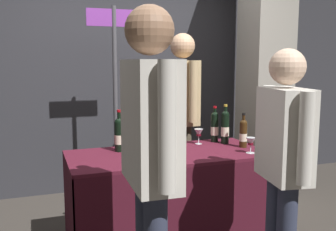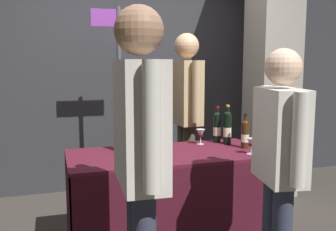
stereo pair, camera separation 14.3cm
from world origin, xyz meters
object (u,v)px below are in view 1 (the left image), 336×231
display_bottle_0 (243,133)px  taster_foreground_right (284,155)px  tasting_table (168,183)px  vendor_presenter (182,105)px  concrete_pillar (265,59)px  booth_signpost (115,87)px  wine_glass_near_vendor (251,142)px  featured_wine_bottle (163,138)px  wine_glass_mid (199,133)px  flower_vase (147,133)px

display_bottle_0 → taster_foreground_right: bearing=-105.3°
tasting_table → vendor_presenter: 0.98m
vendor_presenter → concrete_pillar: bearing=97.5°
tasting_table → booth_signpost: 1.19m
tasting_table → wine_glass_near_vendor: size_ratio=12.47×
vendor_presenter → taster_foreground_right: 1.62m
tasting_table → display_bottle_0: size_ratio=5.36×
vendor_presenter → taster_foreground_right: (0.02, -1.61, -0.13)m
tasting_table → vendor_presenter: size_ratio=0.88×
concrete_pillar → featured_wine_bottle: 1.97m
tasting_table → booth_signpost: booth_signpost is taller
featured_wine_bottle → taster_foreground_right: bearing=-56.8°
featured_wine_bottle → booth_signpost: bearing=97.5°
concrete_pillar → display_bottle_0: size_ratio=10.44×
concrete_pillar → booth_signpost: 1.73m
wine_glass_near_vendor → tasting_table: bearing=159.8°
concrete_pillar → taster_foreground_right: size_ratio=1.93×
featured_wine_bottle → wine_glass_near_vendor: (0.69, -0.11, -0.06)m
wine_glass_mid → flower_vase: bearing=-177.0°
featured_wine_bottle → wine_glass_mid: 0.56m
display_bottle_0 → taster_foreground_right: (-0.24, -0.87, 0.03)m
wine_glass_near_vendor → wine_glass_mid: size_ratio=0.94×
vendor_presenter → flower_vase: bearing=-48.1°
wine_glass_near_vendor → taster_foreground_right: taster_foreground_right is taller
wine_glass_mid → booth_signpost: 0.99m
concrete_pillar → vendor_presenter: size_ratio=1.72×
concrete_pillar → taster_foreground_right: concrete_pillar is taller
wine_glass_near_vendor → vendor_presenter: bearing=102.3°
display_bottle_0 → taster_foreground_right: taster_foreground_right is taller
wine_glass_near_vendor → vendor_presenter: size_ratio=0.07×
tasting_table → wine_glass_mid: wine_glass_mid is taller
tasting_table → flower_vase: 0.44m
vendor_presenter → booth_signpost: 0.69m
tasting_table → vendor_presenter: vendor_presenter is taller
tasting_table → wine_glass_near_vendor: (0.61, -0.23, 0.33)m
display_bottle_0 → vendor_presenter: size_ratio=0.16×
wine_glass_near_vendor → flower_vase: flower_vase is taller
flower_vase → booth_signpost: size_ratio=0.18×
concrete_pillar → wine_glass_mid: concrete_pillar is taller
flower_vase → taster_foreground_right: bearing=-63.6°
booth_signpost → flower_vase: bearing=-81.8°
wine_glass_near_vendor → wine_glass_mid: 0.51m
featured_wine_bottle → display_bottle_0: size_ratio=1.18×
taster_foreground_right → booth_signpost: size_ratio=0.78×
featured_wine_bottle → booth_signpost: size_ratio=0.17×
display_bottle_0 → flower_vase: 0.81m
booth_signpost → wine_glass_near_vendor: bearing=-54.3°
featured_wine_bottle → vendor_presenter: size_ratio=0.19×
concrete_pillar → display_bottle_0: 1.39m
wine_glass_mid → booth_signpost: booth_signpost is taller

